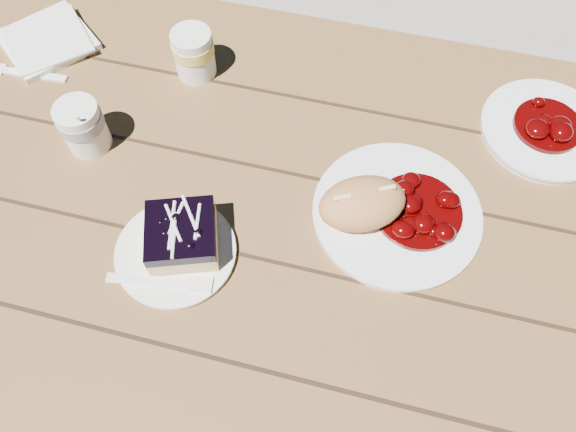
% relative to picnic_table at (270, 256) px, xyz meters
% --- Properties ---
extents(ground, '(60.00, 60.00, 0.00)m').
position_rel_picnic_table_xyz_m(ground, '(0.00, 0.00, -0.59)').
color(ground, gray).
rests_on(ground, ground).
extents(picnic_table, '(2.00, 1.55, 0.75)m').
position_rel_picnic_table_xyz_m(picnic_table, '(0.00, 0.00, 0.00)').
color(picnic_table, brown).
rests_on(picnic_table, ground).
extents(main_plate, '(0.26, 0.26, 0.02)m').
position_rel_picnic_table_xyz_m(main_plate, '(0.20, 0.04, 0.17)').
color(main_plate, white).
rests_on(main_plate, picnic_table).
extents(goulash_stew, '(0.13, 0.13, 0.04)m').
position_rel_picnic_table_xyz_m(goulash_stew, '(0.23, 0.05, 0.20)').
color(goulash_stew, '#420202').
rests_on(goulash_stew, main_plate).
extents(bread_roll, '(0.16, 0.14, 0.07)m').
position_rel_picnic_table_xyz_m(bread_roll, '(0.14, 0.02, 0.21)').
color(bread_roll, '#BD7F48').
rests_on(bread_roll, main_plate).
extents(dessert_plate, '(0.18, 0.18, 0.01)m').
position_rel_picnic_table_xyz_m(dessert_plate, '(-0.11, -0.10, 0.17)').
color(dessert_plate, white).
rests_on(dessert_plate, picnic_table).
extents(blueberry_cake, '(0.13, 0.13, 0.06)m').
position_rel_picnic_table_xyz_m(blueberry_cake, '(-0.10, -0.09, 0.20)').
color(blueberry_cake, '#DBBB77').
rests_on(blueberry_cake, dessert_plate).
extents(fork_dessert, '(0.16, 0.05, 0.00)m').
position_rel_picnic_table_xyz_m(fork_dessert, '(-0.13, -0.16, 0.17)').
color(fork_dessert, white).
rests_on(fork_dessert, dessert_plate).
extents(coffee_cup, '(0.07, 0.07, 0.09)m').
position_rel_picnic_table_xyz_m(coffee_cup, '(-0.32, 0.06, 0.21)').
color(coffee_cup, white).
rests_on(coffee_cup, picnic_table).
extents(napkin_stack, '(0.21, 0.21, 0.01)m').
position_rel_picnic_table_xyz_m(napkin_stack, '(-0.50, 0.25, 0.17)').
color(napkin_stack, white).
rests_on(napkin_stack, picnic_table).
extents(fork_table, '(0.16, 0.03, 0.00)m').
position_rel_picnic_table_xyz_m(fork_table, '(-0.49, 0.17, 0.16)').
color(fork_table, white).
rests_on(fork_table, picnic_table).
extents(second_plate, '(0.21, 0.21, 0.02)m').
position_rel_picnic_table_xyz_m(second_plate, '(0.42, 0.27, 0.17)').
color(second_plate, white).
rests_on(second_plate, picnic_table).
extents(second_stew, '(0.11, 0.11, 0.04)m').
position_rel_picnic_table_xyz_m(second_stew, '(0.42, 0.27, 0.20)').
color(second_stew, '#420202').
rests_on(second_stew, second_plate).
extents(second_cup, '(0.07, 0.07, 0.09)m').
position_rel_picnic_table_xyz_m(second_cup, '(-0.20, 0.26, 0.21)').
color(second_cup, white).
rests_on(second_cup, picnic_table).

